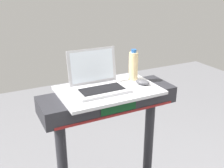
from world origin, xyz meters
TOP-DOWN VIEW (x-y plane):
  - desk_board at (0.00, 0.70)m, footprint 0.64×0.42m
  - laptop at (-0.06, 0.73)m, footprint 0.34×0.26m
  - computer_mouse at (0.24, 0.67)m, footprint 0.10×0.12m
  - water_bottle at (0.23, 0.78)m, footprint 0.06×0.06m

SIDE VIEW (x-z plane):
  - desk_board at x=0.00m, z-range 1.19..1.21m
  - computer_mouse at x=0.24m, z-range 1.21..1.24m
  - laptop at x=-0.06m, z-range 1.14..1.38m
  - water_bottle at x=0.23m, z-range 1.20..1.42m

